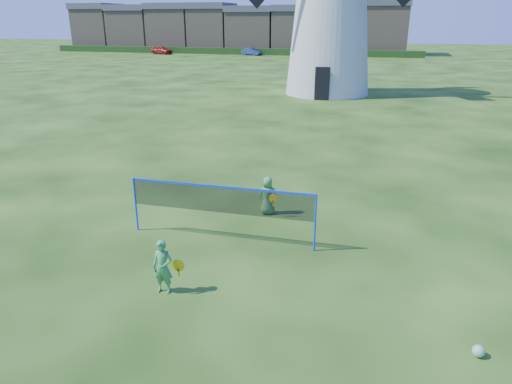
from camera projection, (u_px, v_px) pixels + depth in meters
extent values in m
plane|color=black|center=(243.00, 253.00, 12.03)|extent=(220.00, 220.00, 0.00)
cube|color=black|center=(322.00, 84.00, 33.88)|extent=(1.07, 0.13, 2.35)
cube|color=black|center=(326.00, 22.00, 33.03)|extent=(0.75, 0.13, 0.96)
cylinder|color=blue|center=(136.00, 204.00, 13.07)|extent=(0.05, 0.05, 1.55)
cylinder|color=blue|center=(315.00, 223.00, 11.88)|extent=(0.05, 0.05, 1.55)
cube|color=black|center=(221.00, 200.00, 12.34)|extent=(5.00, 0.01, 0.70)
cube|color=blue|center=(220.00, 187.00, 12.21)|extent=(5.00, 0.02, 0.06)
imported|color=green|center=(163.00, 267.00, 10.10)|extent=(0.46, 0.31, 1.23)
cylinder|color=yellow|center=(178.00, 265.00, 10.20)|extent=(0.28, 0.02, 0.28)
cube|color=yellow|center=(179.00, 272.00, 10.26)|extent=(0.03, 0.02, 0.20)
imported|color=#4A9749|center=(268.00, 196.00, 14.25)|extent=(0.64, 0.49, 1.17)
cylinder|color=yellow|center=(273.00, 198.00, 13.99)|extent=(0.28, 0.02, 0.28)
cube|color=yellow|center=(273.00, 204.00, 14.05)|extent=(0.03, 0.02, 0.20)
sphere|color=green|center=(479.00, 351.00, 8.32)|extent=(0.22, 0.22, 0.22)
cube|color=gray|center=(99.00, 30.00, 87.62)|extent=(6.75, 8.00, 7.05)
cube|color=#4C4C54|center=(97.00, 6.00, 86.22)|extent=(7.05, 8.40, 1.00)
cube|color=gray|center=(135.00, 31.00, 85.93)|extent=(7.36, 8.00, 6.77)
cube|color=#4C4C54|center=(133.00, 8.00, 84.58)|extent=(7.66, 8.40, 1.00)
cube|color=gray|center=(174.00, 30.00, 84.09)|extent=(7.33, 8.00, 6.99)
cube|color=#4C4C54|center=(173.00, 6.00, 82.70)|extent=(7.63, 8.40, 1.00)
cube|color=gray|center=(212.00, 31.00, 82.37)|extent=(6.51, 8.00, 7.01)
cube|color=#4C4C54|center=(211.00, 6.00, 80.98)|extent=(6.81, 8.40, 1.00)
cube|color=gray|center=(253.00, 33.00, 80.72)|extent=(7.65, 8.00, 6.47)
cube|color=#4C4C54|center=(253.00, 9.00, 79.42)|extent=(7.95, 8.40, 1.00)
cube|color=gray|center=(296.00, 33.00, 78.94)|extent=(6.64, 8.00, 6.56)
cube|color=#4C4C54|center=(296.00, 8.00, 77.63)|extent=(6.94, 8.40, 1.00)
cube|color=gray|center=(339.00, 32.00, 77.18)|extent=(7.30, 8.00, 6.81)
cube|color=#4C4C54|center=(341.00, 7.00, 75.82)|extent=(7.60, 8.40, 1.00)
cube|color=gray|center=(386.00, 31.00, 75.36)|extent=(6.70, 8.00, 7.33)
cube|color=#4C4C54|center=(388.00, 3.00, 73.91)|extent=(7.00, 8.40, 1.00)
cube|color=#193814|center=(226.00, 51.00, 76.93)|extent=(62.00, 0.80, 1.00)
imported|color=maroon|center=(162.00, 50.00, 77.26)|extent=(4.15, 2.76, 1.31)
imported|color=navy|center=(251.00, 52.00, 74.96)|extent=(3.58, 2.29, 1.11)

